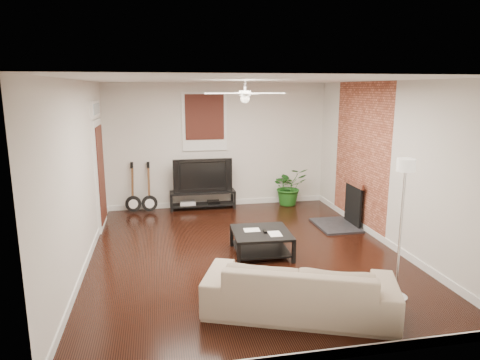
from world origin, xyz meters
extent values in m
cube|color=black|center=(0.00, 0.00, 0.00)|extent=(5.00, 6.00, 0.01)
cube|color=white|center=(0.00, 0.00, 2.80)|extent=(5.00, 6.00, 0.01)
cube|color=silver|center=(0.00, 3.00, 1.40)|extent=(5.00, 0.01, 2.80)
cube|color=silver|center=(0.00, -3.00, 1.40)|extent=(5.00, 0.01, 2.80)
cube|color=silver|center=(-2.50, 0.00, 1.40)|extent=(0.01, 6.00, 2.80)
cube|color=silver|center=(2.50, 0.00, 1.40)|extent=(0.01, 6.00, 2.80)
cube|color=brown|center=(2.49, 1.00, 1.40)|extent=(0.02, 2.20, 2.80)
cube|color=black|center=(2.20, 1.00, 0.46)|extent=(0.80, 1.10, 0.92)
cube|color=black|center=(-0.30, 2.97, 1.95)|extent=(1.00, 0.06, 1.30)
cube|color=white|center=(-2.46, 1.90, 1.25)|extent=(0.08, 1.00, 2.50)
cube|color=black|center=(-0.39, 2.78, 0.20)|extent=(1.46, 0.39, 0.41)
imported|color=black|center=(-0.39, 2.80, 0.79)|extent=(1.31, 0.17, 0.75)
cube|color=black|center=(0.25, -0.12, 0.19)|extent=(0.97, 0.97, 0.39)
imported|color=tan|center=(0.25, -2.04, 0.33)|extent=(2.43, 1.65, 0.66)
imported|color=#1F5F1B|center=(1.62, 2.74, 0.44)|extent=(0.88, 0.79, 0.89)
camera|label=1|loc=(-1.37, -6.58, 2.68)|focal=32.09mm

